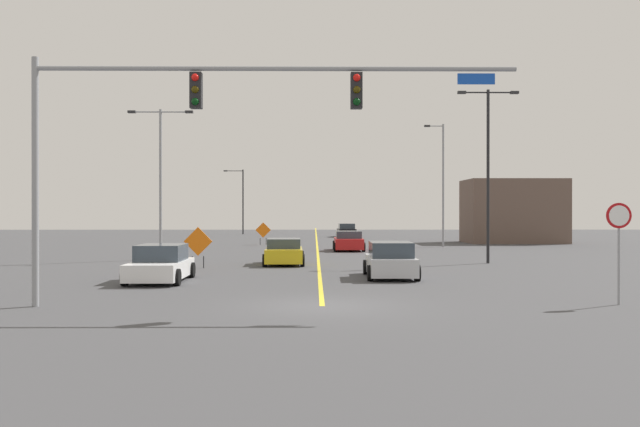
# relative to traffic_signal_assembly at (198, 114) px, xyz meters

# --- Properties ---
(ground) EXTENTS (162.24, 162.24, 0.00)m
(ground) POSITION_rel_traffic_signal_assembly_xyz_m (3.63, 0.01, -5.63)
(ground) COLOR #444447
(road_centre_stripe) EXTENTS (0.16, 90.13, 0.01)m
(road_centre_stripe) POSITION_rel_traffic_signal_assembly_xyz_m (3.63, 45.08, -5.63)
(road_centre_stripe) COLOR yellow
(road_centre_stripe) RESTS_ON ground
(traffic_signal_assembly) EXTENTS (14.19, 0.44, 7.29)m
(traffic_signal_assembly) POSITION_rel_traffic_signal_assembly_xyz_m (0.00, 0.00, 0.00)
(traffic_signal_assembly) COLOR gray
(traffic_signal_assembly) RESTS_ON ground
(stop_sign) EXTENTS (0.76, 0.07, 3.04)m
(stop_sign) POSITION_rel_traffic_signal_assembly_xyz_m (12.48, 0.23, -3.50)
(stop_sign) COLOR gray
(stop_sign) RESTS_ON ground
(street_lamp_near_right) EXTENTS (1.56, 0.24, 9.58)m
(street_lamp_near_right) POSITION_rel_traffic_signal_assembly_xyz_m (13.37, 32.28, -0.45)
(street_lamp_near_right) COLOR gray
(street_lamp_near_right) RESTS_ON ground
(street_lamp_mid_left) EXTENTS (3.75, 0.24, 8.67)m
(street_lamp_mid_left) POSITION_rel_traffic_signal_assembly_xyz_m (-5.46, 18.95, -0.52)
(street_lamp_mid_left) COLOR gray
(street_lamp_mid_left) RESTS_ON ground
(street_lamp_near_left) EXTENTS (3.27, 0.24, 9.30)m
(street_lamp_near_left) POSITION_rel_traffic_signal_assembly_xyz_m (12.71, 16.05, -0.24)
(street_lamp_near_left) COLOR black
(street_lamp_near_left) RESTS_ON ground
(street_lamp_far_left) EXTENTS (2.42, 0.24, 7.84)m
(street_lamp_far_left) POSITION_rel_traffic_signal_assembly_xyz_m (-5.45, 61.40, -1.25)
(street_lamp_far_left) COLOR black
(street_lamp_far_left) RESTS_ON ground
(construction_sign_median_near) EXTENTS (1.29, 0.06, 1.87)m
(construction_sign_median_near) POSITION_rel_traffic_signal_assembly_xyz_m (-0.85, 35.94, -4.49)
(construction_sign_median_near) COLOR orange
(construction_sign_median_near) RESTS_ON ground
(construction_sign_left_lane) EXTENTS (1.41, 0.09, 2.02)m
(construction_sign_left_lane) POSITION_rel_traffic_signal_assembly_xyz_m (-2.30, 13.15, -4.40)
(construction_sign_left_lane) COLOR orange
(construction_sign_left_lane) RESTS_ON ground
(car_silver_far) EXTENTS (2.16, 4.14, 1.51)m
(car_silver_far) POSITION_rel_traffic_signal_assembly_xyz_m (6.60, 8.36, -4.92)
(car_silver_far) COLOR #B7BABF
(car_silver_far) RESTS_ON ground
(car_black_near) EXTENTS (2.17, 4.12, 1.46)m
(car_black_near) POSITION_rel_traffic_signal_assembly_xyz_m (6.91, 52.81, -4.95)
(car_black_near) COLOR black
(car_black_near) RESTS_ON ground
(car_white_passing) EXTENTS (2.19, 4.46, 1.46)m
(car_white_passing) POSITION_rel_traffic_signal_assembly_xyz_m (-2.71, 6.98, -4.96)
(car_white_passing) COLOR white
(car_white_passing) RESTS_ON ground
(car_red_mid) EXTENTS (2.19, 4.24, 1.39)m
(car_red_mid) POSITION_rel_traffic_signal_assembly_xyz_m (5.83, 27.52, -4.99)
(car_red_mid) COLOR red
(car_red_mid) RESTS_ON ground
(car_yellow_approaching) EXTENTS (2.22, 3.89, 1.36)m
(car_yellow_approaching) POSITION_rel_traffic_signal_assembly_xyz_m (1.82, 15.31, -4.98)
(car_yellow_approaching) COLOR gold
(car_yellow_approaching) RESTS_ON ground
(roadside_building_east) EXTENTS (8.35, 5.51, 5.58)m
(roadside_building_east) POSITION_rel_traffic_signal_assembly_xyz_m (21.01, 39.25, -2.84)
(roadside_building_east) COLOR brown
(roadside_building_east) RESTS_ON ground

